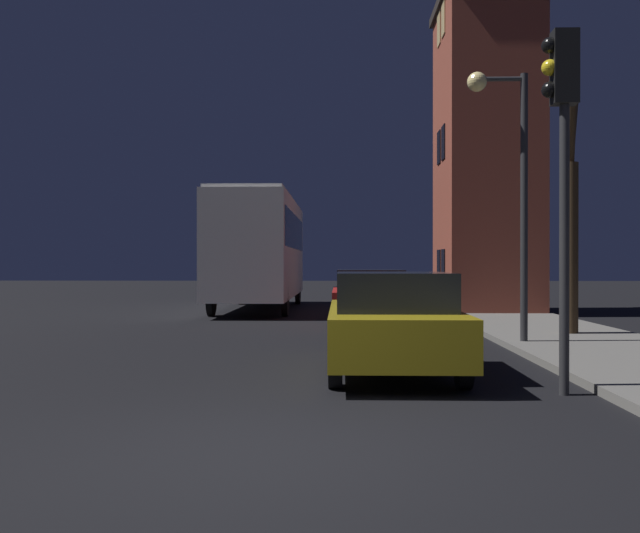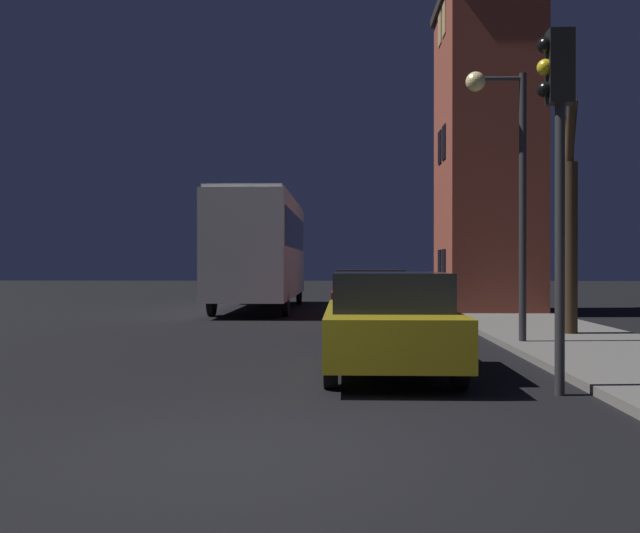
{
  "view_description": "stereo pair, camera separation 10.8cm",
  "coord_description": "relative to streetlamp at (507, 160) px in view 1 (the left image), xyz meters",
  "views": [
    {
      "loc": [
        0.64,
        -6.08,
        1.61
      ],
      "look_at": [
        0.07,
        13.5,
        1.52
      ],
      "focal_mm": 40.0,
      "sensor_mm": 36.0,
      "label": 1
    },
    {
      "loc": [
        0.75,
        -6.08,
        1.61
      ],
      "look_at": [
        0.07,
        13.5,
        1.52
      ],
      "focal_mm": 40.0,
      "sensor_mm": 36.0,
      "label": 2
    }
  ],
  "objects": [
    {
      "name": "ground_plane",
      "position": [
        -3.84,
        -7.66,
        -3.59
      ],
      "size": [
        120.0,
        120.0,
        0.0
      ],
      "primitive_type": "plane",
      "color": "black"
    },
    {
      "name": "brick_building",
      "position": [
        1.58,
        9.81,
        1.69
      ],
      "size": [
        3.14,
        4.6,
        10.28
      ],
      "color": "brown",
      "rests_on": "sidewalk"
    },
    {
      "name": "streetlamp",
      "position": [
        0.0,
        0.0,
        0.0
      ],
      "size": [
        1.16,
        0.38,
        5.16
      ],
      "color": "#28282B",
      "rests_on": "sidewalk"
    },
    {
      "name": "traffic_light",
      "position": [
        -0.5,
        -4.98,
        -0.41
      ],
      "size": [
        0.43,
        0.24,
        4.45
      ],
      "color": "#28282B",
      "rests_on": "ground"
    },
    {
      "name": "bare_tree",
      "position": [
        1.71,
        1.62,
        -1.17
      ],
      "size": [
        0.69,
        1.54,
        5.13
      ],
      "color": "#382819",
      "rests_on": "sidewalk"
    },
    {
      "name": "bus",
      "position": [
        -6.0,
        11.05,
        -1.3
      ],
      "size": [
        2.46,
        9.91,
        3.88
      ],
      "color": "beige",
      "rests_on": "ground"
    },
    {
      "name": "car_near_lane",
      "position": [
        -2.44,
        -3.14,
        -2.83
      ],
      "size": [
        1.82,
        4.66,
        1.48
      ],
      "color": "olive",
      "rests_on": "ground"
    },
    {
      "name": "car_mid_lane",
      "position": [
        -2.45,
        4.69,
        -2.82
      ],
      "size": [
        1.89,
        4.35,
        1.45
      ],
      "color": "#B21E19",
      "rests_on": "ground"
    }
  ]
}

